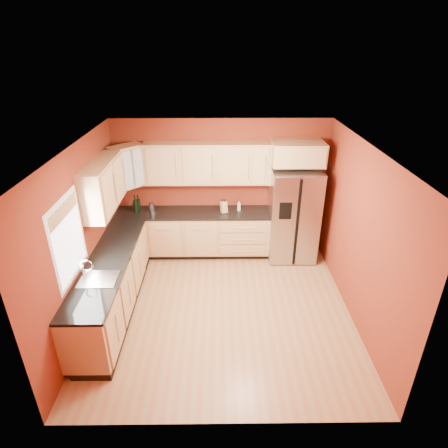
{
  "coord_description": "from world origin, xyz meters",
  "views": [
    {
      "loc": [
        -0.02,
        -4.75,
        3.88
      ],
      "look_at": [
        0.04,
        0.9,
        1.06
      ],
      "focal_mm": 30.0,
      "sensor_mm": 36.0,
      "label": 1
    }
  ],
  "objects_px": {
    "soap_dispenser": "(239,206)",
    "knife_block": "(224,207)",
    "canister_left": "(152,207)",
    "refrigerator": "(293,214)",
    "wine_bottle_a": "(135,204)"
  },
  "relations": [
    {
      "from": "refrigerator",
      "to": "knife_block",
      "type": "distance_m",
      "value": 1.31
    },
    {
      "from": "canister_left",
      "to": "knife_block",
      "type": "bearing_deg",
      "value": -2.16
    },
    {
      "from": "refrigerator",
      "to": "soap_dispenser",
      "type": "xyz_separation_m",
      "value": [
        -1.01,
        0.12,
        0.13
      ]
    },
    {
      "from": "canister_left",
      "to": "soap_dispenser",
      "type": "xyz_separation_m",
      "value": [
        1.65,
        0.02,
        0.01
      ]
    },
    {
      "from": "refrigerator",
      "to": "canister_left",
      "type": "bearing_deg",
      "value": 177.97
    },
    {
      "from": "knife_block",
      "to": "soap_dispenser",
      "type": "height_order",
      "value": "knife_block"
    },
    {
      "from": "canister_left",
      "to": "soap_dispenser",
      "type": "bearing_deg",
      "value": 0.78
    },
    {
      "from": "canister_left",
      "to": "wine_bottle_a",
      "type": "relative_size",
      "value": 0.49
    },
    {
      "from": "canister_left",
      "to": "wine_bottle_a",
      "type": "distance_m",
      "value": 0.31
    },
    {
      "from": "refrigerator",
      "to": "soap_dispenser",
      "type": "bearing_deg",
      "value": 173.44
    },
    {
      "from": "wine_bottle_a",
      "to": "refrigerator",
      "type": "bearing_deg",
      "value": -0.94
    },
    {
      "from": "refrigerator",
      "to": "soap_dispenser",
      "type": "height_order",
      "value": "refrigerator"
    },
    {
      "from": "wine_bottle_a",
      "to": "soap_dispenser",
      "type": "height_order",
      "value": "wine_bottle_a"
    },
    {
      "from": "soap_dispenser",
      "to": "knife_block",
      "type": "bearing_deg",
      "value": -165.73
    },
    {
      "from": "canister_left",
      "to": "knife_block",
      "type": "height_order",
      "value": "knife_block"
    }
  ]
}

